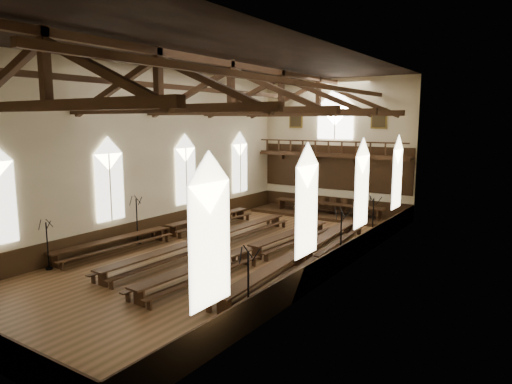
{
  "coord_description": "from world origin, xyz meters",
  "views": [
    {
      "loc": [
        13.97,
        -18.8,
        6.9
      ],
      "look_at": [
        0.52,
        1.5,
        3.11
      ],
      "focal_mm": 32.0,
      "sensor_mm": 36.0,
      "label": 1
    }
  ],
  "objects_px": {
    "refectory_row_d": "(303,252)",
    "candelabrum_left_mid": "(137,229)",
    "dais": "(327,215)",
    "candelabrum_left_near": "(48,254)",
    "candelabrum_right_near": "(248,300)",
    "high_table": "(328,205)",
    "candelabrum_left_far": "(207,213)",
    "refectory_row_b": "(208,240)",
    "candelabrum_right_far": "(372,229)",
    "refectory_row_a": "(166,230)",
    "refectory_row_c": "(250,251)",
    "candelabrum_right_mid": "(341,247)"
  },
  "relations": [
    {
      "from": "refectory_row_d",
      "to": "candelabrum_left_mid",
      "type": "height_order",
      "value": "candelabrum_left_mid"
    },
    {
      "from": "dais",
      "to": "candelabrum_left_near",
      "type": "height_order",
      "value": "candelabrum_left_near"
    },
    {
      "from": "refectory_row_d",
      "to": "candelabrum_left_near",
      "type": "distance_m",
      "value": 12.07
    },
    {
      "from": "candelabrum_left_mid",
      "to": "candelabrum_right_near",
      "type": "height_order",
      "value": "candelabrum_left_mid"
    },
    {
      "from": "high_table",
      "to": "candelabrum_right_near",
      "type": "height_order",
      "value": "candelabrum_right_near"
    },
    {
      "from": "dais",
      "to": "high_table",
      "type": "distance_m",
      "value": 0.76
    },
    {
      "from": "high_table",
      "to": "candelabrum_left_far",
      "type": "distance_m",
      "value": 8.93
    },
    {
      "from": "refectory_row_b",
      "to": "dais",
      "type": "relative_size",
      "value": 1.25
    },
    {
      "from": "refectory_row_b",
      "to": "candelabrum_left_far",
      "type": "distance_m",
      "value": 6.37
    },
    {
      "from": "candelabrum_right_far",
      "to": "refectory_row_b",
      "type": "bearing_deg",
      "value": -138.57
    },
    {
      "from": "refectory_row_d",
      "to": "candelabrum_left_near",
      "type": "relative_size",
      "value": 6.13
    },
    {
      "from": "refectory_row_a",
      "to": "candelabrum_right_far",
      "type": "height_order",
      "value": "candelabrum_right_far"
    },
    {
      "from": "refectory_row_c",
      "to": "refectory_row_d",
      "type": "bearing_deg",
      "value": 25.82
    },
    {
      "from": "refectory_row_b",
      "to": "candelabrum_right_far",
      "type": "xyz_separation_m",
      "value": [
        6.97,
        6.15,
        0.31
      ]
    },
    {
      "from": "refectory_row_c",
      "to": "refectory_row_d",
      "type": "height_order",
      "value": "refectory_row_d"
    },
    {
      "from": "candelabrum_left_mid",
      "to": "refectory_row_c",
      "type": "bearing_deg",
      "value": 6.26
    },
    {
      "from": "refectory_row_c",
      "to": "dais",
      "type": "distance_m",
      "value": 12.23
    },
    {
      "from": "refectory_row_d",
      "to": "candelabrum_left_near",
      "type": "height_order",
      "value": "candelabrum_left_near"
    },
    {
      "from": "refectory_row_b",
      "to": "high_table",
      "type": "height_order",
      "value": "high_table"
    },
    {
      "from": "refectory_row_a",
      "to": "refectory_row_b",
      "type": "xyz_separation_m",
      "value": [
        3.58,
        -0.46,
        -0.02
      ]
    },
    {
      "from": "dais",
      "to": "candelabrum_left_far",
      "type": "xyz_separation_m",
      "value": [
        -5.79,
        -6.8,
        0.63
      ]
    },
    {
      "from": "refectory_row_d",
      "to": "dais",
      "type": "height_order",
      "value": "refectory_row_d"
    },
    {
      "from": "candelabrum_left_near",
      "to": "candelabrum_right_near",
      "type": "xyz_separation_m",
      "value": [
        11.1,
        0.42,
        0.1
      ]
    },
    {
      "from": "refectory_row_d",
      "to": "candelabrum_left_mid",
      "type": "relative_size",
      "value": 5.32
    },
    {
      "from": "candelabrum_left_near",
      "to": "candelabrum_right_near",
      "type": "bearing_deg",
      "value": 2.16
    },
    {
      "from": "refectory_row_c",
      "to": "high_table",
      "type": "distance_m",
      "value": 12.23
    },
    {
      "from": "high_table",
      "to": "candelabrum_left_far",
      "type": "relative_size",
      "value": 3.42
    },
    {
      "from": "refectory_row_d",
      "to": "candelabrum_left_mid",
      "type": "xyz_separation_m",
      "value": [
        -9.55,
        -1.92,
        0.28
      ]
    },
    {
      "from": "refectory_row_c",
      "to": "candelabrum_left_far",
      "type": "relative_size",
      "value": 5.97
    },
    {
      "from": "refectory_row_b",
      "to": "candelabrum_right_near",
      "type": "distance_m",
      "value": 9.41
    },
    {
      "from": "candelabrum_left_far",
      "to": "refectory_row_b",
      "type": "bearing_deg",
      "value": -49.55
    },
    {
      "from": "dais",
      "to": "refectory_row_c",
      "type": "bearing_deg",
      "value": -83.28
    },
    {
      "from": "candelabrum_right_near",
      "to": "candelabrum_right_mid",
      "type": "relative_size",
      "value": 0.99
    },
    {
      "from": "refectory_row_a",
      "to": "candelabrum_left_near",
      "type": "height_order",
      "value": "candelabrum_left_near"
    },
    {
      "from": "candelabrum_right_far",
      "to": "refectory_row_d",
      "type": "bearing_deg",
      "value": -105.69
    },
    {
      "from": "refectory_row_c",
      "to": "dais",
      "type": "xyz_separation_m",
      "value": [
        -1.43,
        12.14,
        -0.44
      ]
    },
    {
      "from": "candelabrum_right_near",
      "to": "candelabrum_right_mid",
      "type": "bearing_deg",
      "value": 90.0
    },
    {
      "from": "dais",
      "to": "candelabrum_left_mid",
      "type": "xyz_separation_m",
      "value": [
        -5.79,
        -12.93,
        0.73
      ]
    },
    {
      "from": "candelabrum_right_near",
      "to": "refectory_row_d",
      "type": "bearing_deg",
      "value": 102.53
    },
    {
      "from": "candelabrum_right_far",
      "to": "refectory_row_c",
      "type": "bearing_deg",
      "value": -120.33
    },
    {
      "from": "candelabrum_right_mid",
      "to": "candelabrum_left_far",
      "type": "bearing_deg",
      "value": 163.76
    },
    {
      "from": "candelabrum_left_mid",
      "to": "candelabrum_left_far",
      "type": "xyz_separation_m",
      "value": [
        -0.0,
        6.13,
        -0.1
      ]
    },
    {
      "from": "refectory_row_a",
      "to": "candelabrum_left_near",
      "type": "bearing_deg",
      "value": -94.37
    },
    {
      "from": "refectory_row_c",
      "to": "candelabrum_right_near",
      "type": "height_order",
      "value": "candelabrum_right_near"
    },
    {
      "from": "candelabrum_right_near",
      "to": "refectory_row_b",
      "type": "bearing_deg",
      "value": 137.81
    },
    {
      "from": "refectory_row_a",
      "to": "candelabrum_left_far",
      "type": "distance_m",
      "value": 4.43
    },
    {
      "from": "refectory_row_b",
      "to": "refectory_row_c",
      "type": "height_order",
      "value": "refectory_row_c"
    },
    {
      "from": "dais",
      "to": "candelabrum_right_mid",
      "type": "height_order",
      "value": "candelabrum_right_mid"
    },
    {
      "from": "high_table",
      "to": "dais",
      "type": "bearing_deg",
      "value": 90.0
    },
    {
      "from": "candelabrum_right_mid",
      "to": "refectory_row_d",
      "type": "bearing_deg",
      "value": -147.91
    }
  ]
}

